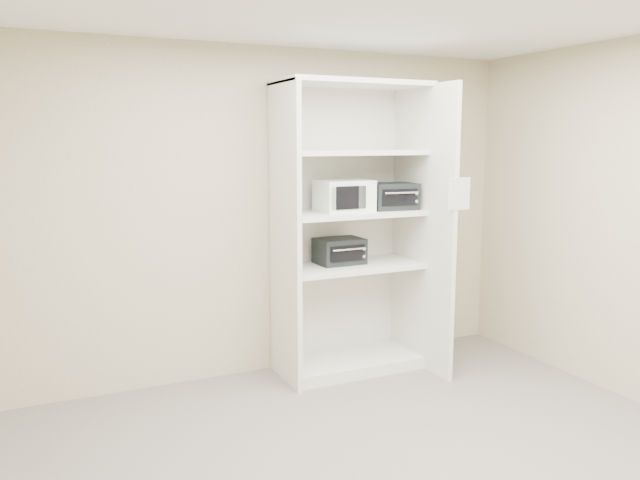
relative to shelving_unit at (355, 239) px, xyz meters
name	(u,v)px	position (x,y,z in m)	size (l,w,h in m)	color
floor	(391,480)	(-0.67, -1.70, -1.13)	(4.50, 4.00, 0.01)	#5F5C52
wall_back	(268,213)	(-0.67, 0.30, 0.22)	(4.50, 0.02, 2.70)	beige
shelving_unit	(355,239)	(0.00, 0.00, 0.00)	(1.24, 0.92, 2.42)	beige
microwave	(344,196)	(-0.12, -0.02, 0.37)	(0.43, 0.32, 0.26)	white
toaster_oven_upper	(392,196)	(0.32, -0.05, 0.35)	(0.39, 0.29, 0.22)	black
toaster_oven_lower	(339,251)	(-0.12, 0.05, -0.10)	(0.39, 0.29, 0.21)	black
paper_sign	(459,194)	(0.58, -0.63, 0.41)	(0.19, 0.01, 0.25)	white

